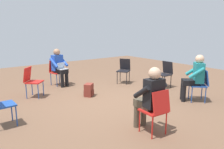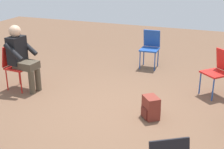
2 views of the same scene
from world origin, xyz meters
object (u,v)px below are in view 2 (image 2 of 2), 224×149
at_px(chair_northeast, 219,69).
at_px(person_in_black, 21,55).
at_px(chair_west, 15,64).
at_px(backpack_near_laptop_user, 151,109).
at_px(chair_north, 150,46).

distance_m(chair_northeast, person_in_black, 3.61).
relative_size(chair_west, backpack_near_laptop_user, 2.36).
relative_size(chair_west, chair_north, 1.00).
distance_m(chair_west, chair_northeast, 3.76).
bearing_deg(chair_west, chair_north, 140.74).
xyz_separation_m(chair_west, chair_north, (2.07, 2.15, 0.00)).
relative_size(chair_northeast, backpack_near_laptop_user, 2.36).
xyz_separation_m(chair_northeast, chair_north, (-1.54, 1.11, 0.00)).
height_order(chair_north, person_in_black, person_in_black).
bearing_deg(chair_north, person_in_black, 47.57).
relative_size(chair_north, backpack_near_laptop_user, 2.36).
distance_m(chair_west, backpack_near_laptop_user, 2.74).
relative_size(person_in_black, backpack_near_laptop_user, 3.44).
bearing_deg(backpack_near_laptop_user, chair_north, 104.92).
bearing_deg(chair_north, chair_northeast, 143.05).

